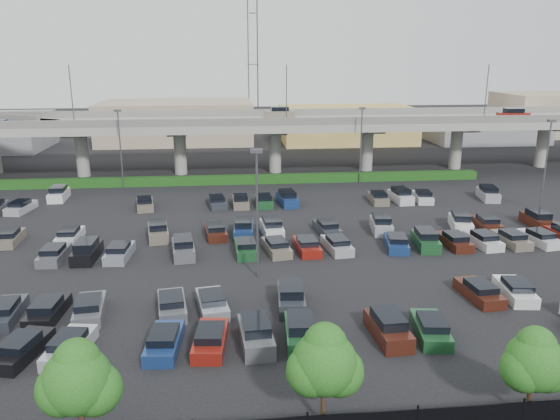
% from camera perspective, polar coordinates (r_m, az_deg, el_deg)
% --- Properties ---
extents(ground, '(280.00, 280.00, 0.00)m').
position_cam_1_polar(ground, '(51.28, -2.85, -3.53)').
color(ground, black).
extents(overpass, '(150.00, 13.00, 15.80)m').
position_cam_1_polar(overpass, '(80.95, -4.21, 8.73)').
color(overpass, gray).
rests_on(overpass, ground).
extents(hedge, '(66.00, 1.60, 1.10)m').
position_cam_1_polar(hedge, '(75.18, -3.83, 3.20)').
color(hedge, '#194113').
rests_on(hedge, ground).
extents(tree_row, '(65.07, 3.66, 5.94)m').
position_cam_1_polar(tree_row, '(25.82, 1.76, -15.75)').
color(tree_row, '#332316').
rests_on(tree_row, ground).
extents(parked_cars, '(60.28, 41.60, 1.67)m').
position_cam_1_polar(parked_cars, '(46.88, -1.94, -4.62)').
color(parked_cars, '#431B12').
rests_on(parked_cars, ground).
extents(light_poles, '(66.90, 48.38, 10.30)m').
position_cam_1_polar(light_poles, '(51.49, -7.66, 3.64)').
color(light_poles, '#4A4A4F').
rests_on(light_poles, ground).
extents(distant_buildings, '(138.00, 24.00, 9.00)m').
position_cam_1_polar(distant_buildings, '(111.88, 1.91, 9.09)').
color(distant_buildings, gray).
rests_on(distant_buildings, ground).
extents(comm_tower, '(2.40, 2.40, 30.00)m').
position_cam_1_polar(comm_tower, '(122.47, -2.84, 15.24)').
color(comm_tower, '#4A4A4F').
rests_on(comm_tower, ground).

